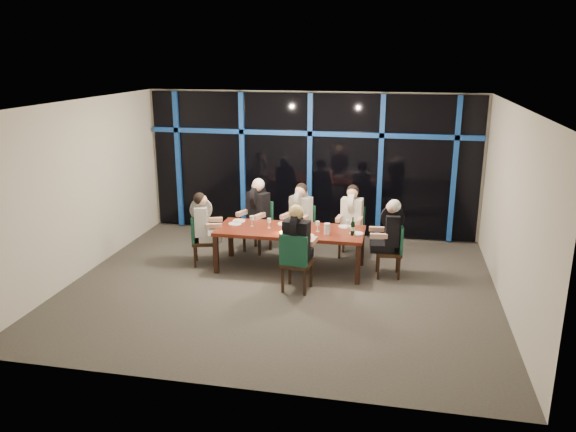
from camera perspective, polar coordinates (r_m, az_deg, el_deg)
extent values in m
plane|color=#4E4A44|center=(9.43, -0.73, -7.15)|extent=(7.00, 7.00, 0.00)
cube|color=silver|center=(11.82, 2.32, 5.29)|extent=(7.00, 0.04, 3.00)
cube|color=silver|center=(6.17, -6.66, -5.14)|extent=(7.00, 0.04, 3.00)
cube|color=silver|center=(10.24, -20.30, 2.58)|extent=(0.04, 6.00, 3.00)
cube|color=silver|center=(8.91, 21.83, 0.48)|extent=(0.04, 6.00, 3.00)
cube|color=white|center=(8.68, -0.80, 11.34)|extent=(7.00, 6.00, 0.04)
cube|color=black|center=(11.76, 2.27, 5.23)|extent=(6.86, 0.04, 2.94)
cube|color=#133F98|center=(12.50, -11.08, 5.60)|extent=(0.10, 0.10, 2.94)
cube|color=#133F98|center=(12.02, -4.64, 5.44)|extent=(0.10, 0.10, 2.94)
cube|color=#133F98|center=(11.71, 2.23, 5.19)|extent=(0.10, 0.10, 2.94)
cube|color=#133F98|center=(11.57, 9.36, 4.85)|extent=(0.10, 0.10, 2.94)
cube|color=#133F98|center=(11.61, 16.54, 4.44)|extent=(0.10, 0.10, 2.94)
cube|color=#133F98|center=(11.60, 2.27, 8.39)|extent=(6.86, 0.10, 0.10)
cube|color=#FF2D14|center=(11.84, 7.87, 8.36)|extent=(0.60, 0.05, 0.35)
cube|color=maroon|center=(9.91, 0.23, -1.52)|extent=(2.60, 1.00, 0.06)
cube|color=black|center=(9.93, -7.32, -3.89)|extent=(0.08, 0.08, 0.69)
cube|color=black|center=(9.47, 7.11, -4.92)|extent=(0.08, 0.08, 0.69)
cube|color=black|center=(10.72, -5.83, -2.32)|extent=(0.08, 0.08, 0.69)
cube|color=black|center=(10.29, 7.51, -3.18)|extent=(0.08, 0.08, 0.69)
cube|color=black|center=(10.92, -3.15, -1.30)|extent=(0.60, 0.60, 0.06)
cube|color=#195139|center=(11.00, -2.54, 0.33)|extent=(0.44, 0.22, 0.51)
cube|color=black|center=(10.96, -4.46, -2.59)|extent=(0.05, 0.05, 0.43)
cube|color=black|center=(10.75, -2.92, -2.94)|extent=(0.05, 0.05, 0.43)
cube|color=black|center=(11.24, -3.32, -2.09)|extent=(0.05, 0.05, 0.43)
cube|color=black|center=(11.03, -1.80, -2.42)|extent=(0.05, 0.05, 0.43)
cube|color=black|center=(10.74, 1.20, -1.66)|extent=(0.57, 0.57, 0.06)
cube|color=#195139|center=(10.82, 1.74, -0.06)|extent=(0.43, 0.20, 0.49)
cube|color=black|center=(10.76, -0.10, -2.95)|extent=(0.05, 0.05, 0.41)
cube|color=black|center=(10.58, 1.53, -3.28)|extent=(0.05, 0.05, 0.41)
cube|color=black|center=(11.04, 0.87, -2.44)|extent=(0.05, 0.05, 0.41)
cube|color=black|center=(10.87, 2.47, -2.75)|extent=(0.05, 0.05, 0.41)
cube|color=black|center=(10.69, 6.40, -1.87)|extent=(0.48, 0.48, 0.06)
cube|color=#195139|center=(10.79, 6.65, -0.23)|extent=(0.44, 0.10, 0.49)
cube|color=black|center=(10.63, 5.25, -3.26)|extent=(0.04, 0.04, 0.41)
cube|color=black|center=(10.57, 7.11, -3.44)|extent=(0.04, 0.04, 0.41)
cube|color=black|center=(10.96, 5.65, -2.67)|extent=(0.04, 0.04, 0.41)
cube|color=black|center=(10.90, 7.45, -2.84)|extent=(0.04, 0.04, 0.41)
cube|color=black|center=(10.36, -8.48, -2.60)|extent=(0.53, 0.53, 0.06)
cube|color=#195139|center=(10.29, -9.59, -1.27)|extent=(0.16, 0.42, 0.48)
cube|color=black|center=(10.26, -7.53, -4.10)|extent=(0.05, 0.05, 0.40)
cube|color=black|center=(10.58, -7.45, -3.46)|extent=(0.05, 0.05, 0.40)
cube|color=black|center=(10.29, -9.44, -4.13)|extent=(0.05, 0.05, 0.40)
cube|color=black|center=(10.61, -9.30, -3.49)|extent=(0.05, 0.05, 0.40)
cube|color=black|center=(9.85, 10.17, -3.64)|extent=(0.48, 0.48, 0.06)
cube|color=#195139|center=(9.78, 11.37, -2.22)|extent=(0.09, 0.44, 0.48)
cube|color=black|center=(10.08, 9.04, -4.53)|extent=(0.04, 0.04, 0.41)
cube|color=black|center=(9.75, 9.16, -5.25)|extent=(0.04, 0.04, 0.41)
cube|color=black|center=(10.11, 11.01, -4.56)|extent=(0.04, 0.04, 0.41)
cube|color=black|center=(9.78, 11.20, -5.28)|extent=(0.04, 0.04, 0.41)
cube|color=black|center=(9.13, 0.93, -4.81)|extent=(0.51, 0.51, 0.06)
cube|color=#195139|center=(8.85, 0.54, -3.60)|extent=(0.46, 0.11, 0.51)
cube|color=black|center=(9.34, 2.35, -5.96)|extent=(0.05, 0.05, 0.43)
cube|color=black|center=(9.44, 0.19, -5.70)|extent=(0.05, 0.05, 0.43)
cube|color=black|center=(9.01, 1.70, -6.80)|extent=(0.05, 0.05, 0.43)
cube|color=black|center=(9.11, -0.54, -6.52)|extent=(0.05, 0.05, 0.43)
cube|color=black|center=(10.79, -3.54, -0.94)|extent=(0.50, 0.53, 0.14)
cube|color=black|center=(10.83, -3.05, 0.96)|extent=(0.47, 0.38, 0.57)
cylinder|color=black|center=(10.77, -3.07, 2.11)|extent=(0.25, 0.43, 0.43)
sphere|color=tan|center=(10.71, -3.15, 3.03)|extent=(0.21, 0.21, 0.21)
sphere|color=silver|center=(10.74, -3.02, 3.23)|extent=(0.23, 0.23, 0.23)
cube|color=tan|center=(10.79, -4.68, 0.31)|extent=(0.19, 0.31, 0.08)
cube|color=tan|center=(10.55, -2.95, -0.03)|extent=(0.19, 0.31, 0.08)
cube|color=black|center=(10.61, 0.88, -1.33)|extent=(0.47, 0.51, 0.14)
cube|color=black|center=(10.65, 1.32, 0.55)|extent=(0.45, 0.36, 0.55)
cylinder|color=black|center=(10.59, 1.33, 1.67)|extent=(0.24, 0.42, 0.41)
sphere|color=tan|center=(10.53, 1.28, 2.58)|extent=(0.21, 0.21, 0.21)
sphere|color=black|center=(10.56, 1.39, 2.77)|extent=(0.23, 0.23, 0.23)
cube|color=tan|center=(10.57, -0.24, 0.03)|extent=(0.18, 0.30, 0.08)
cube|color=tan|center=(10.38, 1.59, -0.29)|extent=(0.18, 0.30, 0.08)
cube|color=silver|center=(10.55, 6.29, -1.55)|extent=(0.39, 0.45, 0.14)
cube|color=silver|center=(10.60, 6.51, 0.35)|extent=(0.41, 0.27, 0.55)
cylinder|color=silver|center=(10.55, 6.55, 1.47)|extent=(0.14, 0.42, 0.41)
sphere|color=tan|center=(10.48, 6.56, 2.38)|extent=(0.20, 0.20, 0.20)
sphere|color=black|center=(10.51, 6.61, 2.58)|extent=(0.22, 0.22, 0.22)
cube|color=tan|center=(10.44, 5.20, -0.26)|extent=(0.11, 0.30, 0.08)
cube|color=tan|center=(10.37, 7.30, -0.44)|extent=(0.11, 0.30, 0.08)
cube|color=black|center=(10.32, -7.87, -2.09)|extent=(0.48, 0.44, 0.13)
cube|color=black|center=(10.24, -8.79, -0.44)|extent=(0.32, 0.43, 0.53)
cylinder|color=black|center=(10.18, -8.84, 0.68)|extent=(0.41, 0.20, 0.40)
sphere|color=tan|center=(10.13, -8.77, 1.62)|extent=(0.20, 0.20, 0.20)
sphere|color=black|center=(10.13, -8.99, 1.77)|extent=(0.22, 0.22, 0.22)
cube|color=tan|center=(10.05, -7.55, -0.99)|extent=(0.29, 0.15, 0.08)
cube|color=tan|center=(10.42, -7.46, -0.37)|extent=(0.29, 0.15, 0.08)
cube|color=black|center=(9.81, 9.52, -3.09)|extent=(0.44, 0.39, 0.14)
cube|color=black|center=(9.72, 10.52, -1.34)|extent=(0.27, 0.41, 0.54)
cylinder|color=black|center=(9.66, 10.58, -0.14)|extent=(0.41, 0.14, 0.41)
sphere|color=tan|center=(9.61, 10.52, 0.86)|extent=(0.20, 0.20, 0.20)
sphere|color=silver|center=(9.61, 10.76, 1.02)|extent=(0.22, 0.22, 0.22)
cube|color=tan|center=(9.90, 9.07, -1.31)|extent=(0.30, 0.11, 0.08)
cube|color=tan|center=(9.54, 9.21, -2.01)|extent=(0.30, 0.11, 0.08)
cube|color=black|center=(9.21, 1.16, -3.96)|extent=(0.42, 0.47, 0.14)
cube|color=black|center=(8.95, 0.87, -2.27)|extent=(0.44, 0.29, 0.57)
cylinder|color=black|center=(8.88, 0.87, -0.89)|extent=(0.15, 0.44, 0.43)
sphere|color=tan|center=(8.84, 0.92, 0.28)|extent=(0.21, 0.21, 0.21)
sphere|color=tan|center=(8.80, 0.84, 0.41)|extent=(0.24, 0.24, 0.24)
cube|color=tan|center=(9.15, 2.55, -2.59)|extent=(0.12, 0.31, 0.08)
cube|color=tan|center=(9.26, 0.11, -2.33)|extent=(0.12, 0.31, 0.08)
cylinder|color=white|center=(10.41, -5.01, -0.49)|extent=(0.24, 0.24, 0.01)
cylinder|color=white|center=(10.19, -0.39, -0.79)|extent=(0.24, 0.24, 0.01)
cylinder|color=white|center=(10.07, 5.82, -1.09)|extent=(0.24, 0.24, 0.01)
cylinder|color=white|center=(10.23, -5.43, -0.79)|extent=(0.24, 0.24, 0.01)
cylinder|color=white|center=(9.71, 6.97, -1.78)|extent=(0.24, 0.24, 0.01)
cylinder|color=white|center=(9.54, 1.94, -2.00)|extent=(0.24, 0.24, 0.01)
cylinder|color=black|center=(9.61, 6.59, -1.28)|extent=(0.07, 0.07, 0.23)
cylinder|color=black|center=(9.56, 6.62, -0.36)|extent=(0.03, 0.03, 0.09)
cylinder|color=silver|center=(9.61, 6.59, -1.28)|extent=(0.07, 0.07, 0.07)
cylinder|color=silver|center=(9.62, 3.98, -1.32)|extent=(0.11, 0.11, 0.19)
cylinder|color=silver|center=(9.61, 4.33, -1.23)|extent=(0.02, 0.02, 0.13)
cylinder|color=#FFA34C|center=(9.66, -0.67, -1.69)|extent=(0.05, 0.05, 0.03)
cylinder|color=silver|center=(9.97, -1.93, -1.21)|extent=(0.07, 0.07, 0.01)
cylinder|color=silver|center=(9.95, -1.94, -0.91)|extent=(0.01, 0.01, 0.10)
cylinder|color=silver|center=(9.93, -1.94, -0.44)|extent=(0.07, 0.07, 0.07)
cylinder|color=silver|center=(9.95, 0.54, -1.23)|extent=(0.06, 0.06, 0.01)
cylinder|color=silver|center=(9.94, 0.54, -0.94)|extent=(0.01, 0.01, 0.10)
cylinder|color=silver|center=(9.91, 0.54, -0.47)|extent=(0.07, 0.07, 0.07)
cylinder|color=silver|center=(9.78, 3.02, -1.56)|extent=(0.07, 0.07, 0.01)
cylinder|color=silver|center=(9.77, 3.02, -1.25)|extent=(0.01, 0.01, 0.11)
cylinder|color=silver|center=(9.74, 3.03, -0.74)|extent=(0.07, 0.07, 0.07)
cylinder|color=silver|center=(10.09, -3.68, -1.03)|extent=(0.07, 0.07, 0.01)
cylinder|color=silver|center=(10.07, -3.68, -0.71)|extent=(0.01, 0.01, 0.11)
cylinder|color=silver|center=(10.04, -3.69, -0.20)|extent=(0.08, 0.08, 0.08)
cylinder|color=silver|center=(10.00, 6.05, -1.24)|extent=(0.06, 0.06, 0.01)
cylinder|color=silver|center=(9.99, 6.06, -0.99)|extent=(0.01, 0.01, 0.09)
cylinder|color=silver|center=(9.96, 6.07, -0.57)|extent=(0.06, 0.06, 0.06)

